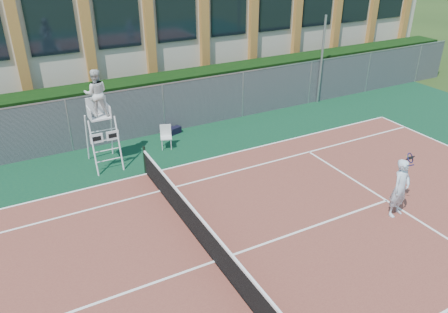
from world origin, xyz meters
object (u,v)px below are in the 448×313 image
plastic_chair (166,134)px  tennis_player (400,188)px  steel_pole (321,60)px  umpire_chair (96,96)px

plastic_chair → tennis_player: (4.54, -8.01, 0.41)m
steel_pole → plastic_chair: 9.29m
steel_pole → plastic_chair: size_ratio=4.60×
tennis_player → plastic_chair: bearing=119.5°
tennis_player → steel_pole: bearing=64.4°
plastic_chair → tennis_player: size_ratio=0.51×
steel_pole → umpire_chair: 11.78m
steel_pole → tennis_player: bearing=-115.6°
plastic_chair → umpire_chair: bearing=-174.1°
umpire_chair → plastic_chair: umpire_chair is taller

